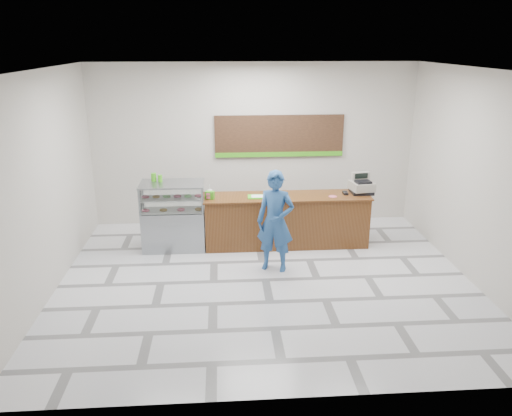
{
  "coord_description": "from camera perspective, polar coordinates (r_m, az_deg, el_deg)",
  "views": [
    {
      "loc": [
        -0.71,
        -7.7,
        3.91
      ],
      "look_at": [
        -0.1,
        0.9,
        1.01
      ],
      "focal_mm": 35.0,
      "sensor_mm": 36.0,
      "label": 1
    }
  ],
  "objects": [
    {
      "name": "ceiling",
      "position": [
        7.75,
        1.27,
        15.57
      ],
      "size": [
        7.0,
        7.0,
        0.0
      ],
      "primitive_type": "plane",
      "rotation": [
        3.14,
        0.0,
        0.0
      ],
      "color": "silver",
      "rests_on": "back_wall"
    },
    {
      "name": "display_case",
      "position": [
        9.85,
        -9.41,
        -0.84
      ],
      "size": [
        1.22,
        0.72,
        1.33
      ],
      "color": "gray",
      "rests_on": "floor"
    },
    {
      "name": "cash_register",
      "position": [
        10.12,
        11.97,
        2.52
      ],
      "size": [
        0.49,
        0.5,
        0.4
      ],
      "rotation": [
        0.0,
        0.0,
        0.17
      ],
      "color": "black",
      "rests_on": "sales_counter"
    },
    {
      "name": "green_cup_right",
      "position": [
        9.78,
        -10.9,
        3.36
      ],
      "size": [
        0.08,
        0.08,
        0.13
      ],
      "primitive_type": "cylinder",
      "color": "#3CA216",
      "rests_on": "display_case"
    },
    {
      "name": "card_terminal",
      "position": [
        10.01,
        10.18,
        1.7
      ],
      "size": [
        0.09,
        0.18,
        0.04
      ],
      "primitive_type": "cube",
      "rotation": [
        0.0,
        0.0,
        -0.03
      ],
      "color": "black",
      "rests_on": "sales_counter"
    },
    {
      "name": "sales_counter",
      "position": [
        9.93,
        3.49,
        -1.41
      ],
      "size": [
        3.26,
        0.76,
        1.03
      ],
      "color": "brown",
      "rests_on": "floor"
    },
    {
      "name": "menu_board",
      "position": [
        10.91,
        2.69,
        8.14
      ],
      "size": [
        2.8,
        0.06,
        0.9
      ],
      "color": "black",
      "rests_on": "back_wall"
    },
    {
      "name": "promo_box",
      "position": [
        9.58,
        -5.3,
        1.48
      ],
      "size": [
        0.19,
        0.15,
        0.15
      ],
      "primitive_type": "cube",
      "rotation": [
        0.0,
        0.0,
        -0.26
      ],
      "color": "#3CA216",
      "rests_on": "sales_counter"
    },
    {
      "name": "floor",
      "position": [
        8.66,
        1.11,
        -8.22
      ],
      "size": [
        7.0,
        7.0,
        0.0
      ],
      "primitive_type": "plane",
      "color": "silver",
      "rests_on": "ground"
    },
    {
      "name": "customer",
      "position": [
        8.73,
        2.23,
        -1.54
      ],
      "size": [
        0.77,
        0.63,
        1.81
      ],
      "primitive_type": "imported",
      "rotation": [
        0.0,
        0.0,
        -0.34
      ],
      "color": "#26508A",
      "rests_on": "floor"
    },
    {
      "name": "napkin_box",
      "position": [
        9.64,
        -5.29,
        1.51
      ],
      "size": [
        0.17,
        0.17,
        0.12
      ],
      "primitive_type": "cube",
      "rotation": [
        0.0,
        0.0,
        -0.23
      ],
      "color": "white",
      "rests_on": "sales_counter"
    },
    {
      "name": "donut_decal",
      "position": [
        9.81,
        8.77,
        1.32
      ],
      "size": [
        0.16,
        0.16,
        0.0
      ],
      "primitive_type": "cylinder",
      "color": "#D85A76",
      "rests_on": "sales_counter"
    },
    {
      "name": "back_wall",
      "position": [
        10.94,
        -0.24,
        7.21
      ],
      "size": [
        7.0,
        0.0,
        7.0
      ],
      "primitive_type": "plane",
      "rotation": [
        1.57,
        0.0,
        0.0
      ],
      "color": "beige",
      "rests_on": "floor"
    },
    {
      "name": "straw_cup",
      "position": [
        9.72,
        -5.28,
        1.7
      ],
      "size": [
        0.09,
        0.09,
        0.13
      ],
      "primitive_type": "cylinder",
      "color": "silver",
      "rests_on": "sales_counter"
    },
    {
      "name": "serving_tray",
      "position": [
        9.66,
        0.15,
        1.31
      ],
      "size": [
        0.37,
        0.28,
        0.02
      ],
      "rotation": [
        0.0,
        0.0,
        -0.04
      ],
      "color": "#43DD19",
      "rests_on": "sales_counter"
    },
    {
      "name": "green_cup_left",
      "position": [
        9.84,
        -11.61,
        3.48
      ],
      "size": [
        0.1,
        0.1,
        0.16
      ],
      "primitive_type": "cylinder",
      "color": "#3CA216",
      "rests_on": "display_case"
    }
  ]
}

